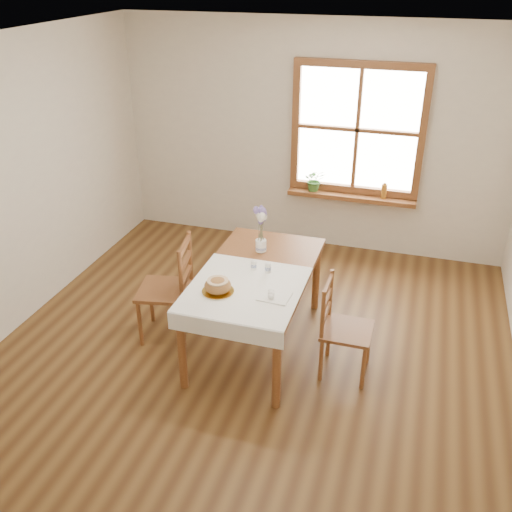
{
  "coord_description": "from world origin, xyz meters",
  "views": [
    {
      "loc": [
        1.24,
        -3.76,
        3.14
      ],
      "look_at": [
        0.0,
        0.3,
        0.9
      ],
      "focal_mm": 40.0,
      "sensor_mm": 36.0,
      "label": 1
    }
  ],
  "objects_px": {
    "chair_right": "(347,329)",
    "bread_plate": "(218,292)",
    "dining_table": "(256,280)",
    "flower_vase": "(261,246)",
    "chair_left": "(164,288)"
  },
  "relations": [
    {
      "from": "chair_left",
      "to": "chair_right",
      "type": "distance_m",
      "value": 1.67
    },
    {
      "from": "chair_left",
      "to": "bread_plate",
      "type": "relative_size",
      "value": 3.9
    },
    {
      "from": "flower_vase",
      "to": "dining_table",
      "type": "bearing_deg",
      "value": -79.83
    },
    {
      "from": "dining_table",
      "to": "flower_vase",
      "type": "height_order",
      "value": "flower_vase"
    },
    {
      "from": "bread_plate",
      "to": "flower_vase",
      "type": "xyz_separation_m",
      "value": [
        0.12,
        0.79,
        0.04
      ]
    },
    {
      "from": "bread_plate",
      "to": "flower_vase",
      "type": "relative_size",
      "value": 2.28
    },
    {
      "from": "dining_table",
      "to": "bread_plate",
      "type": "height_order",
      "value": "bread_plate"
    },
    {
      "from": "chair_right",
      "to": "flower_vase",
      "type": "xyz_separation_m",
      "value": [
        -0.9,
        0.53,
        0.37
      ]
    },
    {
      "from": "chair_left",
      "to": "bread_plate",
      "type": "xyz_separation_m",
      "value": [
        0.65,
        -0.33,
        0.28
      ]
    },
    {
      "from": "bread_plate",
      "to": "chair_right",
      "type": "bearing_deg",
      "value": 14.85
    },
    {
      "from": "dining_table",
      "to": "chair_right",
      "type": "height_order",
      "value": "chair_right"
    },
    {
      "from": "dining_table",
      "to": "bread_plate",
      "type": "distance_m",
      "value": 0.48
    },
    {
      "from": "chair_right",
      "to": "bread_plate",
      "type": "distance_m",
      "value": 1.1
    },
    {
      "from": "bread_plate",
      "to": "flower_vase",
      "type": "bearing_deg",
      "value": 81.38
    },
    {
      "from": "chair_right",
      "to": "bread_plate",
      "type": "bearing_deg",
      "value": 104.75
    }
  ]
}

